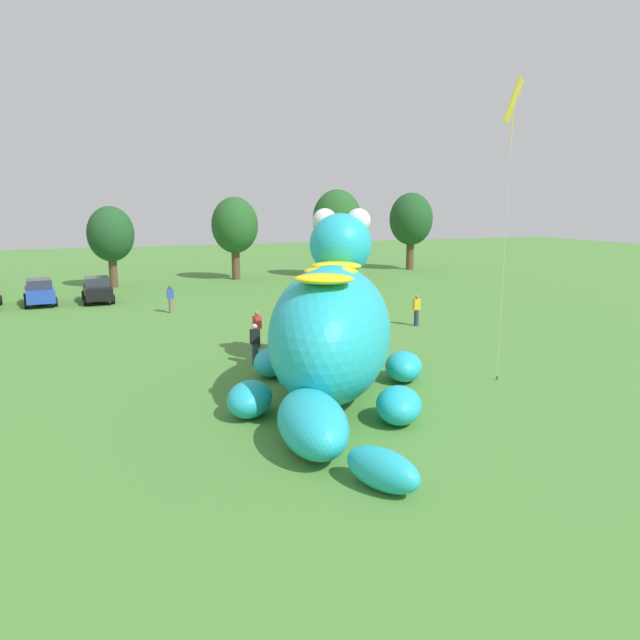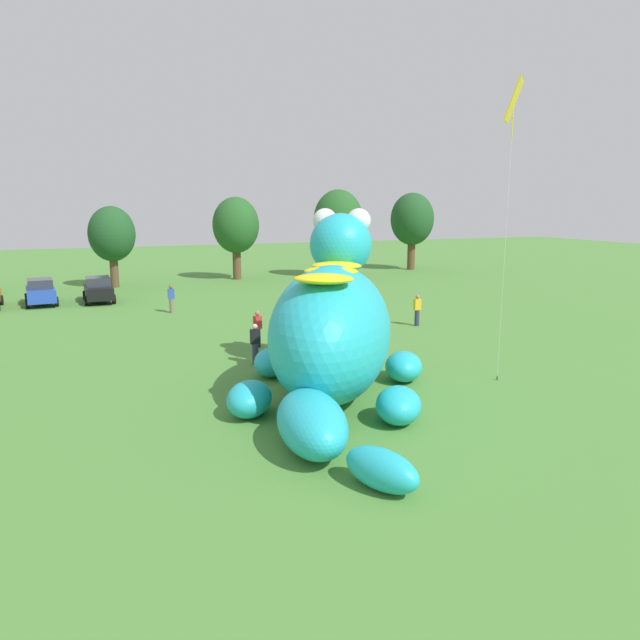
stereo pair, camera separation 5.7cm
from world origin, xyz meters
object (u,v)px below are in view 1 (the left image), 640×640
object	(u,v)px
car_black	(97,289)
tethered_flying_kite	(513,106)
giant_inflatable_creature	(331,331)
spectator_by_cars	(257,329)
car_blue	(40,292)
spectator_far_side	(255,344)
spectator_near_inflatable	(417,310)
spectator_mid_field	(171,299)

from	to	relation	value
car_black	tethered_flying_kite	bearing A→B (deg)	-61.46
giant_inflatable_creature	spectator_by_cars	distance (m)	8.08
car_blue	car_black	distance (m)	3.59
car_black	spectator_far_side	bearing A→B (deg)	-73.78
car_black	spectator_near_inflatable	bearing A→B (deg)	-43.09
car_blue	spectator_by_cars	xyz separation A→B (m)	(10.13, -16.75, -0.01)
spectator_near_inflatable	spectator_mid_field	xyz separation A→B (m)	(-11.93, 8.91, 0.00)
spectator_mid_field	spectator_by_cars	distance (m)	10.79
car_blue	tethered_flying_kite	distance (m)	31.75
car_blue	giant_inflatable_creature	bearing A→B (deg)	-66.91
spectator_mid_field	spectator_far_side	size ratio (longest dim) A/B	1.00
spectator_near_inflatable	spectator_by_cars	size ratio (longest dim) A/B	1.00
car_black	tethered_flying_kite	xyz separation A→B (m)	(13.56, -24.94, 9.02)
spectator_by_cars	spectator_far_side	size ratio (longest dim) A/B	1.00
car_blue	car_black	bearing A→B (deg)	-3.58
spectator_near_inflatable	spectator_far_side	world-z (taller)	same
giant_inflatable_creature	tethered_flying_kite	size ratio (longest dim) A/B	1.16
giant_inflatable_creature	car_blue	xyz separation A→B (m)	(-10.52, 24.68, -1.48)
giant_inflatable_creature	spectator_far_side	world-z (taller)	giant_inflatable_creature
giant_inflatable_creature	spectator_by_cars	bearing A→B (deg)	92.87
spectator_mid_field	giant_inflatable_creature	bearing A→B (deg)	-81.02
giant_inflatable_creature	tethered_flying_kite	world-z (taller)	tethered_flying_kite
car_blue	spectator_far_side	bearing A→B (deg)	-64.83
spectator_far_side	spectator_by_cars	bearing A→B (deg)	72.54
car_blue	car_black	size ratio (longest dim) A/B	1.02
spectator_by_cars	spectator_near_inflatable	bearing A→B (deg)	9.58
spectator_near_inflatable	spectator_far_side	bearing A→B (deg)	-156.63
spectator_far_side	tethered_flying_kite	world-z (taller)	tethered_flying_kite
car_blue	spectator_far_side	xyz separation A→B (m)	(9.22, -19.62, -0.01)
spectator_far_side	tethered_flying_kite	distance (m)	13.22
giant_inflatable_creature	car_black	world-z (taller)	giant_inflatable_creature
car_blue	spectator_by_cars	bearing A→B (deg)	-58.85
spectator_near_inflatable	spectator_far_side	distance (m)	11.25
spectator_far_side	tethered_flying_kite	xyz separation A→B (m)	(7.91, -5.54, 9.02)
car_blue	spectator_near_inflatable	size ratio (longest dim) A/B	2.48
car_blue	tethered_flying_kite	bearing A→B (deg)	-55.74
car_blue	spectator_near_inflatable	bearing A→B (deg)	-37.80
giant_inflatable_creature	spectator_far_side	distance (m)	5.43
tethered_flying_kite	spectator_by_cars	bearing A→B (deg)	129.83
car_blue	spectator_mid_field	distance (m)	9.85
spectator_by_cars	spectator_mid_field	bearing A→B (deg)	103.46
spectator_mid_field	spectator_far_side	xyz separation A→B (m)	(1.61, -13.37, 0.00)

